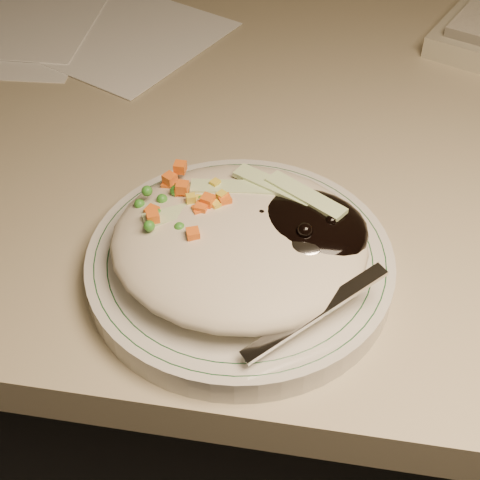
# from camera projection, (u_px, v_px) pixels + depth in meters

# --- Properties ---
(desk) EXTENTS (1.40, 0.70, 0.74)m
(desk) POSITION_uv_depth(u_px,v_px,m) (316.00, 257.00, 0.82)
(desk) COLOR tan
(desk) RESTS_ON ground
(plate) EXTENTS (0.24, 0.24, 0.02)m
(plate) POSITION_uv_depth(u_px,v_px,m) (240.00, 264.00, 0.52)
(plate) COLOR silver
(plate) RESTS_ON desk
(plate_rim) EXTENTS (0.23, 0.23, 0.00)m
(plate_rim) POSITION_uv_depth(u_px,v_px,m) (240.00, 255.00, 0.51)
(plate_rim) COLOR #144723
(plate_rim) RESTS_ON plate
(meal) EXTENTS (0.20, 0.19, 0.05)m
(meal) POSITION_uv_depth(u_px,v_px,m) (245.00, 236.00, 0.50)
(meal) COLOR beige
(meal) RESTS_ON plate
(papers) EXTENTS (0.49, 0.32, 0.00)m
(papers) POSITION_uv_depth(u_px,v_px,m) (14.00, 23.00, 0.83)
(papers) COLOR white
(papers) RESTS_ON desk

